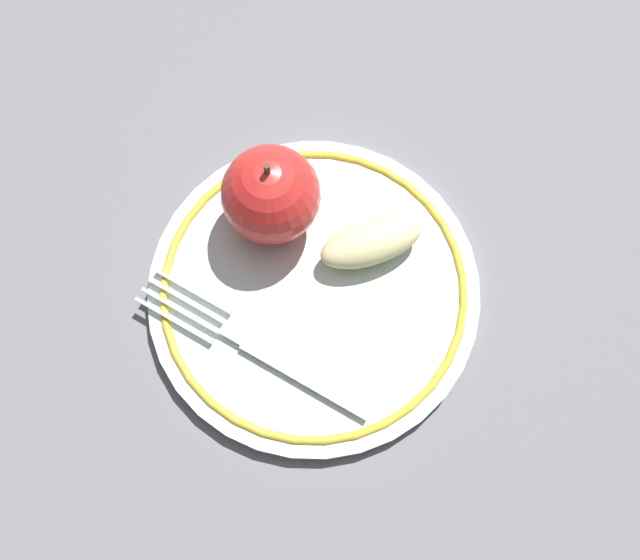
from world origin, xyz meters
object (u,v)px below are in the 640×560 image
(apple_slice_front, at_px, (371,242))
(plate, at_px, (320,292))
(fork, at_px, (261,350))
(apple_red_whole, at_px, (271,195))

(apple_slice_front, bearing_deg, plate, 21.65)
(apple_slice_front, relative_size, fork, 0.41)
(plate, distance_m, fork, 0.06)
(apple_red_whole, xyz_separation_m, apple_slice_front, (-0.07, 0.00, -0.02))
(plate, relative_size, fork, 1.31)
(apple_slice_front, height_order, fork, apple_slice_front)
(apple_red_whole, relative_size, apple_slice_front, 1.04)
(plate, distance_m, apple_slice_front, 0.05)
(apple_red_whole, bearing_deg, fork, 104.66)
(plate, xyz_separation_m, apple_red_whole, (0.05, -0.04, 0.04))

